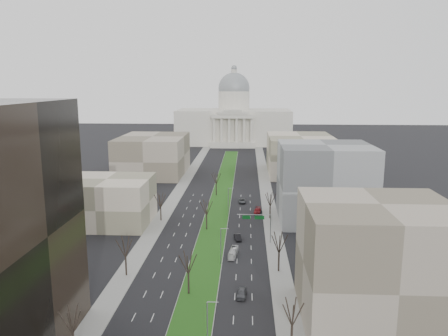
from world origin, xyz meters
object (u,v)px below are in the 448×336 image
(car_grey_far, at_px, (242,201))
(box_van, at_px, (233,253))
(car_red, at_px, (257,211))
(car_black, at_px, (238,237))
(car_grey_near, at_px, (242,293))

(car_grey_far, bearing_deg, box_van, -95.48)
(car_red, distance_m, box_van, 38.14)
(car_black, bearing_deg, car_grey_far, 78.78)
(car_grey_near, bearing_deg, box_van, 101.27)
(car_grey_near, bearing_deg, car_red, 90.28)
(car_black, relative_size, box_van, 0.68)
(car_red, bearing_deg, car_black, -97.30)
(car_black, height_order, car_red, car_red)
(car_black, relative_size, car_red, 0.87)
(box_van, bearing_deg, car_red, 86.73)
(car_grey_near, height_order, car_red, car_grey_near)
(car_black, height_order, car_grey_far, car_black)
(car_black, xyz_separation_m, car_red, (6.03, 25.69, 0.01))
(car_grey_near, xyz_separation_m, car_grey_far, (-0.77, 70.75, -0.07))
(car_grey_near, relative_size, car_grey_far, 0.90)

